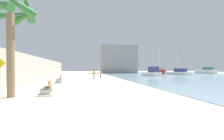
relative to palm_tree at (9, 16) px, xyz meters
name	(u,v)px	position (x,y,z in m)	size (l,w,h in m)	color
ground_plane	(84,79)	(4.86, 15.63, -4.99)	(120.00, 120.00, 0.00)	#C6B793
seawall	(34,68)	(-2.64, 15.63, -3.22)	(0.80, 64.00, 3.54)	#ADAAA3
water_bay	(213,77)	(28.86, 15.63, -4.97)	(36.00, 68.00, 0.04)	#7A99A8
palm_tree	(9,16)	(0.00, 0.00, 0.00)	(3.49, 3.56, 6.53)	#7A6651
bench_near	(47,91)	(2.01, 0.87, -4.75)	(1.27, 2.19, 0.98)	#ADAAA3
bench_far	(59,81)	(1.73, 9.48, -4.75)	(1.22, 2.16, 0.98)	#ADAAA3
person_walking	(94,73)	(6.43, 15.57, -4.04)	(0.31, 0.48, 1.63)	teal
person_standing	(100,73)	(7.70, 17.35, -4.11)	(0.30, 0.49, 1.54)	#333338
boat_nearest	(206,71)	(41.83, 32.59, -4.17)	(2.50, 6.95, 6.30)	white
boat_far_right	(152,73)	(19.49, 22.15, -4.21)	(3.40, 4.61, 2.05)	white
boat_far_left	(178,72)	(28.87, 26.96, -4.34)	(3.18, 7.49, 7.02)	white
boat_distant	(160,71)	(28.01, 35.23, -4.15)	(3.17, 5.49, 7.91)	red
harbor_building	(119,59)	(17.11, 43.63, -0.32)	(12.00, 6.00, 9.34)	gray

